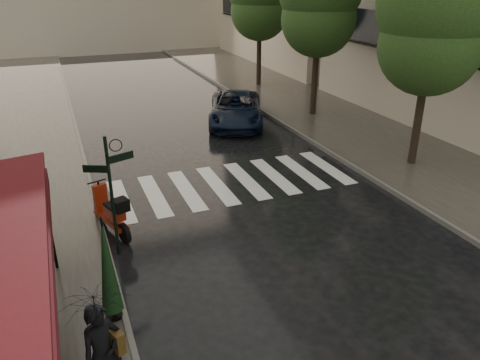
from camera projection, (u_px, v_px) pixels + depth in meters
ground at (200, 316)px, 9.58m from camera, size 120.00×120.00×0.00m
sidewalk_far at (326, 113)px, 23.22m from camera, size 5.50×60.00×0.12m
curb_near at (80, 142)px, 19.24m from camera, size 0.12×60.00×0.16m
curb_far at (275, 119)px, 22.26m from camera, size 0.12×60.00×0.16m
crosswalk at (232, 182)px, 15.68m from camera, size 7.85×3.20×0.01m
signpost at (111, 187)px, 10.98m from camera, size 1.17×0.29×3.10m
tree_near at (435, 11)px, 14.92m from camera, size 3.80×3.80×7.99m
pedestrian_with_umbrella at (97, 314)px, 6.96m from camera, size 1.42×1.43×2.53m
scooter at (112, 213)px, 12.40m from camera, size 0.91×1.91×1.30m
parked_car at (236, 109)px, 21.55m from camera, size 4.03×5.59×1.41m
parasol_back at (107, 266)px, 8.91m from camera, size 0.42×0.42×2.25m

